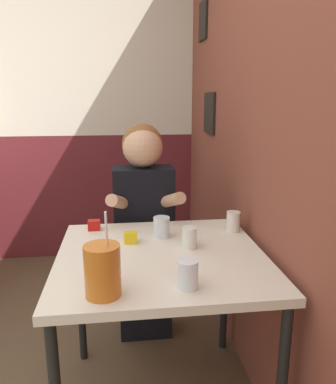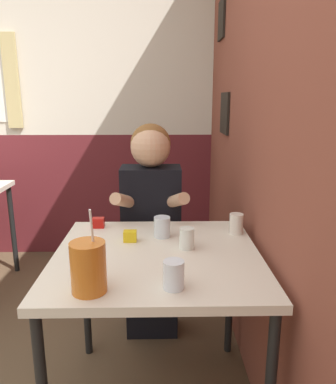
{
  "view_description": "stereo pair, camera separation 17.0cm",
  "coord_description": "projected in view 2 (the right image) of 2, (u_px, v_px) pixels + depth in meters",
  "views": [
    {
      "loc": [
        0.84,
        -1.03,
        1.42
      ],
      "look_at": [
        1.04,
        0.61,
        1.0
      ],
      "focal_mm": 35.0,
      "sensor_mm": 36.0,
      "label": 1
    },
    {
      "loc": [
        1.01,
        -1.05,
        1.42
      ],
      "look_at": [
        1.04,
        0.61,
        1.0
      ],
      "focal_mm": 35.0,
      "sensor_mm": 36.0,
      "label": 2
    }
  ],
  "objects": [
    {
      "name": "cocktail_pitcher",
      "position": [
        88.0,
        267.0,
        1.26
      ],
      "size": [
        0.12,
        0.12,
        0.3
      ],
      "color": "#C6661E",
      "rests_on": "main_table"
    },
    {
      "name": "back_wall",
      "position": [
        42.0,
        105.0,
        3.24
      ],
      "size": [
        5.93,
        0.09,
        2.7
      ],
      "color": "beige",
      "rests_on": "ground_plane"
    },
    {
      "name": "glass_near_pitcher",
      "position": [
        174.0,
        275.0,
        1.29
      ],
      "size": [
        0.07,
        0.07,
        0.1
      ],
      "color": "silver",
      "rests_on": "main_table"
    },
    {
      "name": "brick_wall_right",
      "position": [
        244.0,
        110.0,
        2.14
      ],
      "size": [
        0.08,
        4.27,
        2.7
      ],
      "color": "brown",
      "rests_on": "ground_plane"
    },
    {
      "name": "glass_center",
      "position": [
        187.0,
        238.0,
        1.64
      ],
      "size": [
        0.06,
        0.06,
        0.09
      ],
      "color": "silver",
      "rests_on": "main_table"
    },
    {
      "name": "condiment_mustard",
      "position": [
        130.0,
        236.0,
        1.72
      ],
      "size": [
        0.06,
        0.04,
        0.05
      ],
      "color": "yellow",
      "rests_on": "main_table"
    },
    {
      "name": "condiment_ketchup",
      "position": [
        98.0,
        223.0,
        1.91
      ],
      "size": [
        0.06,
        0.04,
        0.05
      ],
      "color": "#B7140F",
      "rests_on": "main_table"
    },
    {
      "name": "person_seated",
      "position": [
        151.0,
        225.0,
        2.19
      ],
      "size": [
        0.42,
        0.42,
        1.28
      ],
      "color": "black",
      "rests_on": "ground_plane"
    },
    {
      "name": "main_table",
      "position": [
        157.0,
        270.0,
        1.61
      ],
      "size": [
        0.88,
        0.85,
        0.77
      ],
      "color": "beige",
      "rests_on": "ground_plane"
    },
    {
      "name": "glass_by_brick",
      "position": [
        162.0,
        227.0,
        1.77
      ],
      "size": [
        0.08,
        0.08,
        0.1
      ],
      "color": "silver",
      "rests_on": "main_table"
    },
    {
      "name": "glass_far_side",
      "position": [
        236.0,
        224.0,
        1.82
      ],
      "size": [
        0.07,
        0.07,
        0.1
      ],
      "color": "silver",
      "rests_on": "main_table"
    }
  ]
}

